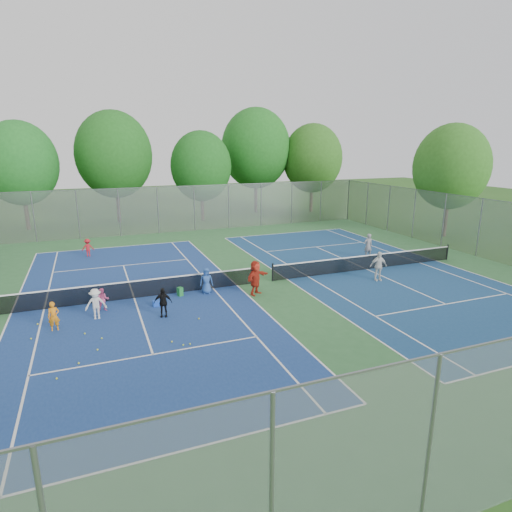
{
  "coord_description": "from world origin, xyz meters",
  "views": [
    {
      "loc": [
        -8.68,
        -21.14,
        7.56
      ],
      "look_at": [
        0.0,
        1.0,
        1.3
      ],
      "focal_mm": 30.0,
      "sensor_mm": 36.0,
      "label": 1
    }
  ],
  "objects": [
    {
      "name": "teen_court_b",
      "position": [
        6.26,
        -2.04,
        0.85
      ],
      "size": [
        1.06,
        0.61,
        1.7
      ],
      "primitive_type": "imported",
      "rotation": [
        0.0,
        0.0,
        -0.21
      ],
      "color": "silver",
      "rests_on": "ground"
    },
    {
      "name": "fence_east",
      "position": [
        16.0,
        0.0,
        2.0
      ],
      "size": [
        0.1,
        32.0,
        4.0
      ],
      "primitive_type": "cube",
      "rotation": [
        0.0,
        0.0,
        1.57
      ],
      "color": "gray",
      "rests_on": "ground"
    },
    {
      "name": "ball_hopper",
      "position": [
        -4.76,
        -0.5,
        0.23
      ],
      "size": [
        0.31,
        0.31,
        0.47
      ],
      "primitive_type": "cube",
      "rotation": [
        0.0,
        0.0,
        0.41
      ],
      "color": "#268B39",
      "rests_on": "ground"
    },
    {
      "name": "student_c",
      "position": [
        -8.81,
        -2.07,
        0.7
      ],
      "size": [
        0.92,
        0.55,
        1.41
      ],
      "primitive_type": "imported",
      "rotation": [
        0.0,
        0.0,
        -0.03
      ],
      "color": "silver",
      "rests_on": "ground"
    },
    {
      "name": "fence_north",
      "position": [
        0.0,
        16.0,
        2.0
      ],
      "size": [
        32.0,
        0.1,
        4.0
      ],
      "primitive_type": "cube",
      "color": "gray",
      "rests_on": "ground"
    },
    {
      "name": "tennis_ball_9",
      "position": [
        -9.55,
        -6.16,
        0.03
      ],
      "size": [
        0.07,
        0.07,
        0.07
      ],
      "primitive_type": "sphere",
      "color": "yellow",
      "rests_on": "ground"
    },
    {
      "name": "tennis_ball_10",
      "position": [
        -10.21,
        -6.99,
        0.03
      ],
      "size": [
        0.07,
        0.07,
        0.07
      ],
      "primitive_type": "sphere",
      "color": "#D1DB33",
      "rests_on": "ground"
    },
    {
      "name": "tree_ne",
      "position": [
        15.0,
        22.0,
        5.97
      ],
      "size": [
        6.6,
        6.6,
        9.77
      ],
      "color": "#443326",
      "rests_on": "ground"
    },
    {
      "name": "tennis_ball_0",
      "position": [
        -8.9,
        -5.32,
        0.03
      ],
      "size": [
        0.07,
        0.07,
        0.07
      ],
      "primitive_type": "sphere",
      "color": "#D6EC36",
      "rests_on": "ground"
    },
    {
      "name": "court_left",
      "position": [
        -7.0,
        0.0,
        0.02
      ],
      "size": [
        10.97,
        23.77,
        0.01
      ],
      "primitive_type": "cube",
      "color": "navy",
      "rests_on": "court_pad"
    },
    {
      "name": "tennis_ball_4",
      "position": [
        -11.22,
        -1.86,
        0.03
      ],
      "size": [
        0.07,
        0.07,
        0.07
      ],
      "primitive_type": "sphere",
      "color": "yellow",
      "rests_on": "ground"
    },
    {
      "name": "student_f",
      "position": [
        -1.07,
        -1.68,
        0.9
      ],
      "size": [
        1.68,
        1.4,
        1.81
      ],
      "primitive_type": "imported",
      "rotation": [
        0.0,
        0.0,
        0.61
      ],
      "color": "red",
      "rests_on": "ground"
    },
    {
      "name": "student_d",
      "position": [
        -6.01,
        -2.91,
        0.68
      ],
      "size": [
        0.86,
        0.51,
        1.37
      ],
      "primitive_type": "imported",
      "rotation": [
        0.0,
        0.0,
        -0.23
      ],
      "color": "black",
      "rests_on": "ground"
    },
    {
      "name": "instructor",
      "position": [
        8.73,
        2.38,
        0.84
      ],
      "size": [
        0.65,
        0.45,
        1.68
      ],
      "primitive_type": "imported",
      "rotation": [
        0.0,
        0.0,
        3.06
      ],
      "color": "gray",
      "rests_on": "ground"
    },
    {
      "name": "tree_side_e",
      "position": [
        19.0,
        6.0,
        5.74
      ],
      "size": [
        6.0,
        6.0,
        9.2
      ],
      "color": "#443326",
      "rests_on": "ground"
    },
    {
      "name": "ground",
      "position": [
        0.0,
        0.0,
        0.0
      ],
      "size": [
        120.0,
        120.0,
        0.0
      ],
      "primitive_type": "plane",
      "color": "#255019",
      "rests_on": "ground"
    },
    {
      "name": "student_a",
      "position": [
        -10.48,
        -2.73,
        0.63
      ],
      "size": [
        0.48,
        0.33,
        1.26
      ],
      "primitive_type": "imported",
      "rotation": [
        0.0,
        0.0,
        0.06
      ],
      "color": "orange",
      "rests_on": "ground"
    },
    {
      "name": "court_right",
      "position": [
        7.0,
        0.0,
        0.02
      ],
      "size": [
        10.97,
        23.77,
        0.01
      ],
      "primitive_type": "cube",
      "color": "navy",
      "rests_on": "court_pad"
    },
    {
      "name": "student_b",
      "position": [
        -8.49,
        -1.22,
        0.56
      ],
      "size": [
        0.56,
        0.45,
        1.11
      ],
      "primitive_type": "imported",
      "rotation": [
        0.0,
        0.0,
        -0.05
      ],
      "color": "#D35288",
      "rests_on": "ground"
    },
    {
      "name": "tree_nr",
      "position": [
        9.0,
        24.0,
        7.04
      ],
      "size": [
        7.6,
        7.6,
        11.42
      ],
      "color": "#443326",
      "rests_on": "ground"
    },
    {
      "name": "tennis_ball_6",
      "position": [
        -10.64,
        -1.14,
        0.03
      ],
      "size": [
        0.07,
        0.07,
        0.07
      ],
      "primitive_type": "sphere",
      "color": "#A5C22D",
      "rests_on": "ground"
    },
    {
      "name": "tree_nw",
      "position": [
        -14.0,
        22.0,
        5.89
      ],
      "size": [
        6.4,
        6.4,
        9.58
      ],
      "color": "#443326",
      "rests_on": "ground"
    },
    {
      "name": "tennis_ball_8",
      "position": [
        -5.8,
        -6.11,
        0.03
      ],
      "size": [
        0.07,
        0.07,
        0.07
      ],
      "primitive_type": "sphere",
      "color": "#BAE334",
      "rests_on": "ground"
    },
    {
      "name": "child_far_baseline",
      "position": [
        -9.04,
        9.74,
        0.62
      ],
      "size": [
        0.81,
        0.47,
        1.24
      ],
      "primitive_type": "imported",
      "rotation": [
        0.0,
        0.0,
        3.13
      ],
      "color": "#B11921",
      "rests_on": "ground"
    },
    {
      "name": "student_e",
      "position": [
        -3.39,
        -0.6,
        0.69
      ],
      "size": [
        0.74,
        0.56,
        1.37
      ],
      "primitive_type": "imported",
      "rotation": [
        0.0,
        0.0,
        -0.19
      ],
      "color": "#295198",
      "rests_on": "ground"
    },
    {
      "name": "tennis_ball_3",
      "position": [
        -8.71,
        -4.34,
        0.03
      ],
      "size": [
        0.07,
        0.07,
        0.07
      ],
      "primitive_type": "sphere",
      "color": "#BDDB33",
      "rests_on": "ground"
    },
    {
      "name": "tennis_ball_7",
      "position": [
        -6.16,
        -5.67,
        0.03
      ],
      "size": [
        0.07,
        0.07,
        0.07
      ],
      "primitive_type": "sphere",
      "color": "yellow",
      "rests_on": "ground"
    },
    {
      "name": "net_left",
      "position": [
        -7.0,
        0.0,
        0.46
      ],
      "size": [
        12.87,
        0.1,
        0.91
      ],
      "primitive_type": "cube",
      "color": "black",
      "rests_on": "ground"
    },
    {
      "name": "tree_nl",
      "position": [
        -6.0,
        23.0,
        6.54
      ],
      "size": [
        7.2,
        7.2,
        10.69
      ],
      "color": "#443326",
      "rests_on": "ground"
    },
    {
      "name": "court_pad",
      "position": [
        0.0,
        0.0,
        0.01
      ],
      "size": [
        32.0,
        32.0,
        0.01
      ],
      "primitive_type": "cube",
      "color": "#2F6435",
      "rests_on": "ground"
    },
    {
      "name": "tennis_ball_1",
      "position": [
        -9.33,
        -3.63,
        0.03
      ],
      "size": [
        0.07,
        0.07,
        0.07
      ],
      "primitive_type": "sphere",
      "color": "#BBD832",
      "rests_on": "ground"
    },
    {
      "name": "ball_crate",
      "position": [
        -6.12,
        -1.48,
        0.13
      ],
      "size": [
        0.32,
        0.32,
        0.27
      ],
      "primitive_type": "cube",
      "rotation": [
        0.0,
        0.0,
        0.03
      ],
      "color": "blue",
      "rests_on": "ground"
    },
    {
      "name": "tennis_ball_11",
      "position": [
        -11.33,
        -3.35,
        0.03
      ],
      "size": [
        0.07,
        0.07,
        0.07
      ],
      "primitive_type": "sphere",
      "color": "#BCCA2F",
      "rests_on": "ground"
    },
    {
      "name": "tree_nc",
      "position": [
        2.0,
        21.0,
        5.39
      ],
      "size": [
        6.0,
        6.0,
        8.85
      ],
      "color": "#443326",
      "rests_on": "ground"
    },
    {
      "name": "tennis_ball_2",
      "position": [
        -4.62,
        -3.83,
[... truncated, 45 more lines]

